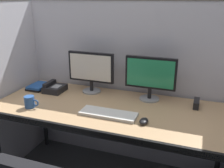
% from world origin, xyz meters
% --- Properties ---
extents(cubicle_partition_rear, '(2.21, 0.06, 1.57)m').
position_xyz_m(cubicle_partition_rear, '(0.00, 0.74, 0.79)').
color(cubicle_partition_rear, silver).
rests_on(cubicle_partition_rear, ground).
extents(cubicle_partition_left, '(0.06, 1.41, 1.57)m').
position_xyz_m(cubicle_partition_left, '(-0.99, 0.20, 0.79)').
color(cubicle_partition_left, silver).
rests_on(cubicle_partition_left, ground).
extents(desk, '(1.90, 0.80, 0.74)m').
position_xyz_m(desk, '(0.00, 0.29, 0.69)').
color(desk, tan).
rests_on(desk, ground).
extents(monitor_left, '(0.43, 0.17, 0.37)m').
position_xyz_m(monitor_left, '(-0.28, 0.56, 0.96)').
color(monitor_left, gray).
rests_on(monitor_left, desk).
extents(monitor_right, '(0.43, 0.17, 0.37)m').
position_xyz_m(monitor_right, '(0.27, 0.56, 0.96)').
color(monitor_right, gray).
rests_on(monitor_right, desk).
extents(keyboard_main, '(0.43, 0.15, 0.02)m').
position_xyz_m(keyboard_main, '(0.04, 0.16, 0.75)').
color(keyboard_main, silver).
rests_on(keyboard_main, desk).
extents(computer_mouse, '(0.06, 0.10, 0.04)m').
position_xyz_m(computer_mouse, '(0.32, 0.12, 0.76)').
color(computer_mouse, black).
rests_on(computer_mouse, desk).
extents(coffee_mug, '(0.13, 0.08, 0.09)m').
position_xyz_m(coffee_mug, '(-0.60, 0.08, 0.79)').
color(coffee_mug, '#264C8C').
rests_on(coffee_mug, desk).
extents(red_stapler, '(0.04, 0.15, 0.06)m').
position_xyz_m(red_stapler, '(0.65, 0.54, 0.77)').
color(red_stapler, black).
rests_on(red_stapler, desk).
extents(book_stack, '(0.16, 0.21, 0.04)m').
position_xyz_m(book_stack, '(-0.80, 0.47, 0.76)').
color(book_stack, black).
rests_on(book_stack, desk).
extents(desk_phone, '(0.17, 0.19, 0.09)m').
position_xyz_m(desk_phone, '(-0.61, 0.45, 0.77)').
color(desk_phone, black).
rests_on(desk_phone, desk).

